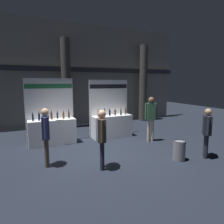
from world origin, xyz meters
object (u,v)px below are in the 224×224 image
at_px(visitor_3, 207,129).
at_px(visitor_0, 46,133).
at_px(exhibitor_booth_0, 52,128).
at_px(visitor_2, 102,134).
at_px(exhibitor_booth_1, 111,123).
at_px(trash_bin, 179,150).
at_px(visitor_8, 151,115).

bearing_deg(visitor_3, visitor_0, -63.40).
bearing_deg(exhibitor_booth_0, visitor_3, -40.26).
height_order(exhibitor_booth_0, visitor_0, exhibitor_booth_0).
bearing_deg(visitor_2, exhibitor_booth_1, -8.04).
distance_m(exhibitor_booth_0, trash_bin, 4.74).
bearing_deg(exhibitor_booth_0, trash_bin, -45.76).
relative_size(visitor_0, visitor_3, 1.06).
height_order(trash_bin, visitor_0, visitor_0).
height_order(exhibitor_booth_0, exhibitor_booth_1, exhibitor_booth_0).
xyz_separation_m(visitor_2, visitor_3, (3.34, -0.63, -0.04)).
distance_m(trash_bin, visitor_2, 2.54).
bearing_deg(visitor_8, visitor_0, 29.73).
distance_m(exhibitor_booth_0, visitor_2, 3.11).
bearing_deg(trash_bin, visitor_8, 78.85).
relative_size(exhibitor_booth_0, visitor_2, 1.54).
distance_m(exhibitor_booth_1, visitor_2, 3.40).
relative_size(exhibitor_booth_1, visitor_8, 1.38).
bearing_deg(visitor_8, visitor_2, 49.13).
height_order(exhibitor_booth_1, visitor_3, exhibitor_booth_1).
bearing_deg(visitor_2, visitor_0, 80.01).
relative_size(exhibitor_booth_0, visitor_0, 1.51).
distance_m(visitor_0, visitor_8, 4.26).
bearing_deg(visitor_3, trash_bin, -57.87).
height_order(visitor_0, visitor_2, visitor_0).
xyz_separation_m(visitor_0, visitor_3, (4.71, -1.47, -0.04)).
height_order(visitor_2, visitor_8, visitor_8).
bearing_deg(visitor_8, visitor_3, 122.04).
xyz_separation_m(visitor_0, visitor_8, (4.19, 0.79, 0.09)).
height_order(visitor_0, visitor_3, visitor_0).
relative_size(visitor_0, visitor_2, 1.01).
xyz_separation_m(exhibitor_booth_1, visitor_3, (1.68, -3.57, 0.35)).
relative_size(trash_bin, visitor_0, 0.37).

